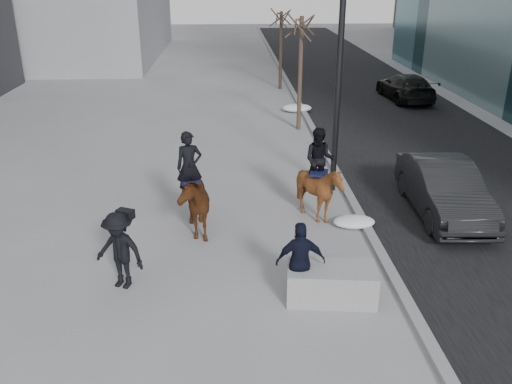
{
  "coord_description": "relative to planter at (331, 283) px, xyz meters",
  "views": [
    {
      "loc": [
        -0.62,
        -10.77,
        6.46
      ],
      "look_at": [
        0.0,
        1.2,
        1.5
      ],
      "focal_mm": 38.0,
      "sensor_mm": 36.0,
      "label": 1
    }
  ],
  "objects": [
    {
      "name": "ground",
      "position": [
        -1.46,
        1.14,
        -0.37
      ],
      "size": [
        120.0,
        120.0,
        0.0
      ],
      "primitive_type": "plane",
      "color": "gray",
      "rests_on": "ground"
    },
    {
      "name": "camera_crew",
      "position": [
        -4.47,
        0.72,
        0.52
      ],
      "size": [
        1.3,
        1.05,
        1.75
      ],
      "color": "black",
      "rests_on": "ground"
    },
    {
      "name": "mounted_right",
      "position": [
        0.34,
        3.91,
        0.67
      ],
      "size": [
        1.67,
        1.8,
        2.58
      ],
      "color": "#542210",
      "rests_on": "ground"
    },
    {
      "name": "tree_near",
      "position": [
        0.94,
        13.01,
        2.24
      ],
      "size": [
        1.2,
        1.2,
        5.21
      ],
      "primitive_type": null,
      "color": "#3B2A23",
      "rests_on": "ground"
    },
    {
      "name": "car_far",
      "position": [
        7.26,
        18.36,
        0.32
      ],
      "size": [
        2.22,
        4.85,
        1.37
      ],
      "primitive_type": "imported",
      "rotation": [
        0.0,
        0.0,
        3.21
      ],
      "color": "black",
      "rests_on": "ground"
    },
    {
      "name": "curb",
      "position": [
        1.54,
        11.14,
        -0.31
      ],
      "size": [
        0.25,
        90.0,
        0.12
      ],
      "primitive_type": "cube",
      "color": "gray",
      "rests_on": "ground"
    },
    {
      "name": "tree_far",
      "position": [
        0.94,
        21.59,
        2.01
      ],
      "size": [
        1.2,
        1.2,
        4.75
      ],
      "primitive_type": null,
      "color": "#382B21",
      "rests_on": "ground"
    },
    {
      "name": "feeder",
      "position": [
        -0.66,
        0.05,
        0.51
      ],
      "size": [
        1.03,
        0.86,
        1.75
      ],
      "color": "black",
      "rests_on": "ground"
    },
    {
      "name": "road",
      "position": [
        5.54,
        11.14,
        -0.36
      ],
      "size": [
        8.0,
        90.0,
        0.01
      ],
      "primitive_type": "cube",
      "color": "black",
      "rests_on": "ground"
    },
    {
      "name": "planter",
      "position": [
        0.0,
        0.0,
        0.0
      ],
      "size": [
        1.94,
        1.12,
        0.74
      ],
      "primitive_type": "cube",
      "rotation": [
        0.0,
        0.0,
        -0.11
      ],
      "color": "#97979A",
      "rests_on": "ground"
    },
    {
      "name": "snow_piles",
      "position": [
        1.24,
        11.97,
        -0.2
      ],
      "size": [
        1.44,
        13.51,
        0.37
      ],
      "color": "white",
      "rests_on": "ground"
    },
    {
      "name": "car_near",
      "position": [
        3.9,
        4.1,
        0.39
      ],
      "size": [
        1.77,
        4.64,
        1.51
      ],
      "primitive_type": "imported",
      "rotation": [
        0.0,
        0.0,
        -0.04
      ],
      "color": "black",
      "rests_on": "ground"
    },
    {
      "name": "lamppost",
      "position": [
        1.14,
        5.89,
        4.63
      ],
      "size": [
        0.25,
        1.86,
        9.09
      ],
      "color": "black",
      "rests_on": "ground"
    },
    {
      "name": "mounted_left",
      "position": [
        -3.11,
        3.35,
        0.63
      ],
      "size": [
        1.39,
        2.24,
        2.68
      ],
      "color": "#45210D",
      "rests_on": "ground"
    }
  ]
}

